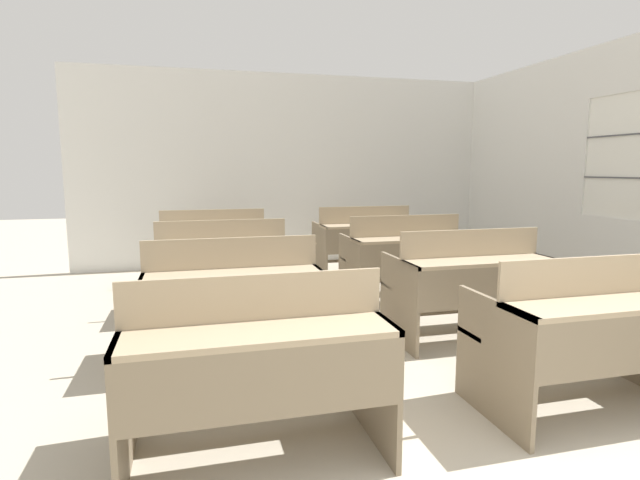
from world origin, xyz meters
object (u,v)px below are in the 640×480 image
Objects in this scene: bench_third_right at (405,256)px; bench_back_right at (365,239)px; bench_back_left at (214,245)px; bench_front_right at (591,331)px; bench_second_right at (469,282)px; bench_front_left at (257,364)px; bench_second_left at (233,297)px; bench_third_left at (222,265)px.

bench_back_right is at bearing 89.70° from bench_third_right.
bench_front_right is at bearing -63.24° from bench_back_left.
bench_third_right is (0.00, 2.65, 0.00)m from bench_front_right.
bench_second_right and bench_back_right have the same top height.
bench_front_left is at bearing -89.74° from bench_back_left.
bench_second_right is at bearing 0.01° from bench_second_left.
bench_second_right is 2.65m from bench_back_right.
bench_third_left is 1.32m from bench_back_left.
bench_second_left is at bearing -179.99° from bench_second_right.
bench_third_right is 1.00× the size of bench_back_left.
bench_front_right is at bearing -33.81° from bench_second_left.
bench_third_left is at bearing 146.37° from bench_second_right.
bench_third_right and bench_back_left have the same top height.
bench_third_right is (1.98, 0.01, 0.00)m from bench_third_left.
bench_back_left is at bearing 146.77° from bench_third_right.
bench_second_right is 1.00× the size of bench_third_left.
bench_third_right is at bearing -90.30° from bench_back_right.
bench_second_left is at bearing -89.70° from bench_back_left.
bench_back_left is (-0.02, 3.96, 0.00)m from bench_front_left.
bench_front_right and bench_back_left have the same top height.
bench_third_left is at bearing 126.80° from bench_front_right.
bench_second_left is 1.00× the size of bench_back_left.
bench_third_left is 1.00× the size of bench_back_right.
bench_back_right is at bearing 89.73° from bench_second_right.
bench_front_right is 1.00× the size of bench_third_right.
bench_second_right is 1.00× the size of bench_back_right.
bench_third_right is 1.33m from bench_back_right.
bench_second_right is (1.98, 0.00, 0.00)m from bench_second_left.
bench_second_left is at bearing -90.31° from bench_third_left.
bench_third_left is at bearing -89.09° from bench_back_left.
bench_third_left is (0.01, 1.31, 0.00)m from bench_second_left.
bench_third_right and bench_back_right have the same top height.
bench_second_left is 1.00× the size of bench_third_left.
bench_front_left and bench_back_right have the same top height.
bench_second_left and bench_back_right have the same top height.
bench_third_right is 2.39m from bench_back_left.
bench_front_left is 1.00× the size of bench_second_right.
bench_back_left is (-0.01, 2.63, 0.00)m from bench_second_left.
bench_front_left is 3.96m from bench_back_left.
bench_second_right is at bearing -33.63° from bench_third_left.
bench_back_right is (1.99, 1.34, 0.00)m from bench_third_left.
bench_second_right is at bearing 33.85° from bench_front_left.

